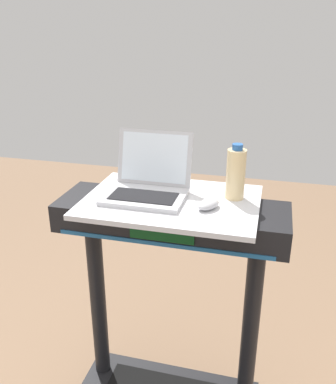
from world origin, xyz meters
name	(u,v)px	position (x,y,z in m)	size (l,w,h in m)	color
desk_board	(171,202)	(0.00, 0.70, 1.07)	(0.67, 0.47, 0.02)	silver
laptop	(148,183)	(-0.10, 0.72, 1.13)	(0.31, 0.28, 0.23)	#B7B7BC
computer_mouse	(208,204)	(0.15, 0.65, 1.10)	(0.06, 0.10, 0.03)	#B2B2B7
water_bottle	(236,173)	(0.23, 0.78, 1.18)	(0.07, 0.07, 0.21)	beige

